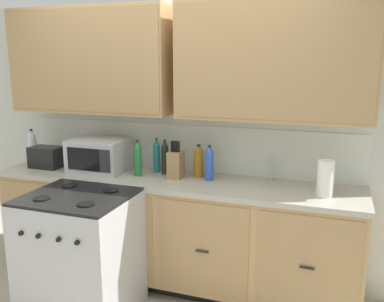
# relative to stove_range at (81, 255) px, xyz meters

# --- Properties ---
(ground_plane) EXTENTS (8.00, 8.00, 0.00)m
(ground_plane) POSITION_rel_stove_range_xyz_m (0.46, 0.33, -0.47)
(ground_plane) COLOR #B2A893
(wall_unit) EXTENTS (4.23, 0.40, 2.37)m
(wall_unit) POSITION_rel_stove_range_xyz_m (0.47, 0.83, 1.16)
(wall_unit) COLOR silver
(wall_unit) RESTS_ON ground_plane
(counter_run) EXTENTS (3.06, 0.64, 0.94)m
(counter_run) POSITION_rel_stove_range_xyz_m (0.47, 0.63, 0.01)
(counter_run) COLOR black
(counter_run) RESTS_ON ground_plane
(stove_range) EXTENTS (0.76, 0.68, 0.95)m
(stove_range) POSITION_rel_stove_range_xyz_m (0.00, 0.00, 0.00)
(stove_range) COLOR #B7B7BC
(stove_range) RESTS_ON ground_plane
(microwave) EXTENTS (0.48, 0.37, 0.28)m
(microwave) POSITION_rel_stove_range_xyz_m (-0.21, 0.65, 0.61)
(microwave) COLOR #B7B7BC
(microwave) RESTS_ON counter_run
(toaster) EXTENTS (0.28, 0.18, 0.19)m
(toaster) POSITION_rel_stove_range_xyz_m (-0.72, 0.59, 0.56)
(toaster) COLOR black
(toaster) RESTS_ON counter_run
(knife_block) EXTENTS (0.11, 0.14, 0.31)m
(knife_block) POSITION_rel_stove_range_xyz_m (0.50, 0.66, 0.58)
(knife_block) COLOR #9C794E
(knife_block) RESTS_ON counter_run
(sink_faucet) EXTENTS (0.02, 0.02, 0.20)m
(sink_faucet) POSITION_rel_stove_range_xyz_m (1.25, 0.84, 0.57)
(sink_faucet) COLOR #B2B5BA
(sink_faucet) RESTS_ON counter_run
(paper_towel_roll) EXTENTS (0.12, 0.12, 0.26)m
(paper_towel_roll) POSITION_rel_stove_range_xyz_m (1.67, 0.57, 0.60)
(paper_towel_roll) COLOR white
(paper_towel_roll) RESTS_ON counter_run
(bottle_amber) EXTENTS (0.08, 0.08, 0.27)m
(bottle_amber) POSITION_rel_stove_range_xyz_m (0.67, 0.75, 0.60)
(bottle_amber) COLOR #9E6619
(bottle_amber) RESTS_ON counter_run
(bottle_clear) EXTENTS (0.08, 0.08, 0.32)m
(bottle_clear) POSITION_rel_stove_range_xyz_m (-0.99, 0.73, 0.62)
(bottle_clear) COLOR silver
(bottle_clear) RESTS_ON counter_run
(bottle_green) EXTENTS (0.06, 0.06, 0.30)m
(bottle_green) POSITION_rel_stove_range_xyz_m (0.18, 0.62, 0.61)
(bottle_green) COLOR #237A38
(bottle_green) RESTS_ON counter_run
(bottle_teal) EXTENTS (0.06, 0.06, 0.29)m
(bottle_teal) POSITION_rel_stove_range_xyz_m (0.27, 0.78, 0.61)
(bottle_teal) COLOR #1E707A
(bottle_teal) RESTS_ON counter_run
(bottle_dark) EXTENTS (0.06, 0.06, 0.30)m
(bottle_dark) POSITION_rel_stove_range_xyz_m (0.37, 0.74, 0.61)
(bottle_dark) COLOR black
(bottle_dark) RESTS_ON counter_run
(bottle_blue) EXTENTS (0.07, 0.07, 0.29)m
(bottle_blue) POSITION_rel_stove_range_xyz_m (0.78, 0.69, 0.61)
(bottle_blue) COLOR blue
(bottle_blue) RESTS_ON counter_run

